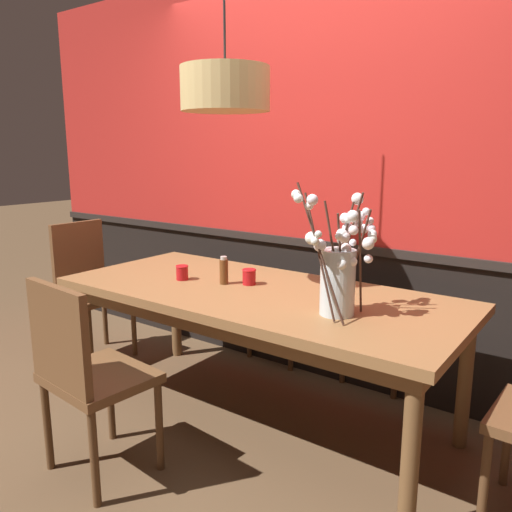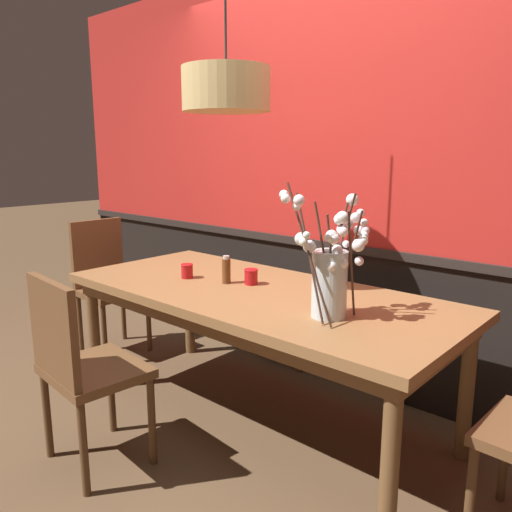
{
  "view_description": "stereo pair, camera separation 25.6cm",
  "coord_description": "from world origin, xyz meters",
  "px_view_note": "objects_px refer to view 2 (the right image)",
  "views": [
    {
      "loc": [
        1.54,
        -2.12,
        1.48
      ],
      "look_at": [
        0.0,
        0.0,
        0.93
      ],
      "focal_mm": 35.69,
      "sensor_mm": 36.0,
      "label": 1
    },
    {
      "loc": [
        1.74,
        -1.96,
        1.48
      ],
      "look_at": [
        0.0,
        0.0,
        0.93
      ],
      "focal_mm": 35.69,
      "sensor_mm": 36.0,
      "label": 2
    }
  ],
  "objects_px": {
    "chair_near_side_left": "(80,362)",
    "candle_holder_nearer_edge": "(251,277)",
    "dining_table": "(256,304)",
    "chair_far_side_right": "(397,305)",
    "candle_holder_nearer_center": "(187,271)",
    "chair_head_west_end": "(106,279)",
    "condiment_bottle": "(226,270)",
    "chair_far_side_left": "(303,287)",
    "vase_with_blossoms": "(331,273)",
    "pendant_lamp": "(226,90)"
  },
  "relations": [
    {
      "from": "vase_with_blossoms",
      "to": "chair_near_side_left",
      "type": "bearing_deg",
      "value": -138.77
    },
    {
      "from": "chair_far_side_right",
      "to": "candle_holder_nearer_edge",
      "type": "relative_size",
      "value": 10.66
    },
    {
      "from": "vase_with_blossoms",
      "to": "candle_holder_nearer_center",
      "type": "distance_m",
      "value": 1.03
    },
    {
      "from": "chair_far_side_left",
      "to": "candle_holder_nearer_edge",
      "type": "relative_size",
      "value": 10.56
    },
    {
      "from": "candle_holder_nearer_center",
      "to": "candle_holder_nearer_edge",
      "type": "xyz_separation_m",
      "value": [
        0.37,
        0.14,
        0.0
      ]
    },
    {
      "from": "dining_table",
      "to": "candle_holder_nearer_edge",
      "type": "height_order",
      "value": "candle_holder_nearer_edge"
    },
    {
      "from": "chair_head_west_end",
      "to": "condiment_bottle",
      "type": "distance_m",
      "value": 1.32
    },
    {
      "from": "chair_near_side_left",
      "to": "condiment_bottle",
      "type": "height_order",
      "value": "chair_near_side_left"
    },
    {
      "from": "candle_holder_nearer_center",
      "to": "candle_holder_nearer_edge",
      "type": "bearing_deg",
      "value": 20.88
    },
    {
      "from": "candle_holder_nearer_center",
      "to": "dining_table",
      "type": "bearing_deg",
      "value": 9.26
    },
    {
      "from": "condiment_bottle",
      "to": "pendant_lamp",
      "type": "bearing_deg",
      "value": -37.29
    },
    {
      "from": "vase_with_blossoms",
      "to": "candle_holder_nearer_center",
      "type": "bearing_deg",
      "value": 177.58
    },
    {
      "from": "chair_head_west_end",
      "to": "candle_holder_nearer_edge",
      "type": "bearing_deg",
      "value": 1.49
    },
    {
      "from": "chair_head_west_end",
      "to": "chair_far_side_right",
      "type": "distance_m",
      "value": 2.08
    },
    {
      "from": "chair_far_side_left",
      "to": "chair_far_side_right",
      "type": "height_order",
      "value": "chair_far_side_right"
    },
    {
      "from": "chair_near_side_left",
      "to": "chair_far_side_right",
      "type": "xyz_separation_m",
      "value": [
        0.68,
        1.78,
        -0.01
      ]
    },
    {
      "from": "chair_far_side_right",
      "to": "chair_head_west_end",
      "type": "bearing_deg",
      "value": -154.76
    },
    {
      "from": "candle_holder_nearer_center",
      "to": "candle_holder_nearer_edge",
      "type": "relative_size",
      "value": 0.97
    },
    {
      "from": "chair_far_side_right",
      "to": "vase_with_blossoms",
      "type": "bearing_deg",
      "value": -80.55
    },
    {
      "from": "chair_far_side_left",
      "to": "condiment_bottle",
      "type": "distance_m",
      "value": 0.97
    },
    {
      "from": "candle_holder_nearer_center",
      "to": "condiment_bottle",
      "type": "bearing_deg",
      "value": 15.26
    },
    {
      "from": "chair_near_side_left",
      "to": "candle_holder_nearer_edge",
      "type": "relative_size",
      "value": 10.74
    },
    {
      "from": "chair_near_side_left",
      "to": "dining_table",
      "type": "bearing_deg",
      "value": 70.41
    },
    {
      "from": "chair_near_side_left",
      "to": "chair_far_side_left",
      "type": "xyz_separation_m",
      "value": [
        -0.04,
        1.77,
        -0.01
      ]
    },
    {
      "from": "chair_far_side_right",
      "to": "candle_holder_nearer_center",
      "type": "bearing_deg",
      "value": -130.31
    },
    {
      "from": "chair_near_side_left",
      "to": "candle_holder_nearer_edge",
      "type": "xyz_separation_m",
      "value": [
        0.21,
        0.93,
        0.26
      ]
    },
    {
      "from": "chair_head_west_end",
      "to": "chair_near_side_left",
      "type": "distance_m",
      "value": 1.5
    },
    {
      "from": "chair_head_west_end",
      "to": "candle_holder_nearer_edge",
      "type": "relative_size",
      "value": 11.23
    },
    {
      "from": "candle_holder_nearer_center",
      "to": "chair_far_side_left",
      "type": "bearing_deg",
      "value": 82.96
    },
    {
      "from": "vase_with_blossoms",
      "to": "candle_holder_nearer_center",
      "type": "xyz_separation_m",
      "value": [
        -1.01,
        0.04,
        -0.16
      ]
    },
    {
      "from": "dining_table",
      "to": "candle_holder_nearer_edge",
      "type": "distance_m",
      "value": 0.17
    },
    {
      "from": "vase_with_blossoms",
      "to": "candle_holder_nearer_edge",
      "type": "height_order",
      "value": "vase_with_blossoms"
    },
    {
      "from": "dining_table",
      "to": "vase_with_blossoms",
      "type": "relative_size",
      "value": 3.66
    },
    {
      "from": "dining_table",
      "to": "chair_head_west_end",
      "type": "distance_m",
      "value": 1.51
    },
    {
      "from": "candle_holder_nearer_edge",
      "to": "pendant_lamp",
      "type": "height_order",
      "value": "pendant_lamp"
    },
    {
      "from": "dining_table",
      "to": "chair_far_side_right",
      "type": "relative_size",
      "value": 2.36
    },
    {
      "from": "chair_far_side_right",
      "to": "vase_with_blossoms",
      "type": "relative_size",
      "value": 1.55
    },
    {
      "from": "chair_far_side_right",
      "to": "candle_holder_nearer_center",
      "type": "xyz_separation_m",
      "value": [
        -0.84,
        -0.99,
        0.27
      ]
    },
    {
      "from": "chair_far_side_right",
      "to": "condiment_bottle",
      "type": "height_order",
      "value": "chair_far_side_right"
    },
    {
      "from": "chair_near_side_left",
      "to": "vase_with_blossoms",
      "type": "bearing_deg",
      "value": 41.23
    },
    {
      "from": "condiment_bottle",
      "to": "pendant_lamp",
      "type": "height_order",
      "value": "pendant_lamp"
    },
    {
      "from": "chair_near_side_left",
      "to": "candle_holder_nearer_center",
      "type": "bearing_deg",
      "value": 101.43
    },
    {
      "from": "dining_table",
      "to": "vase_with_blossoms",
      "type": "height_order",
      "value": "vase_with_blossoms"
    },
    {
      "from": "candle_holder_nearer_edge",
      "to": "condiment_bottle",
      "type": "bearing_deg",
      "value": -148.6
    },
    {
      "from": "chair_far_side_left",
      "to": "vase_with_blossoms",
      "type": "distance_m",
      "value": 1.42
    },
    {
      "from": "chair_far_side_left",
      "to": "vase_with_blossoms",
      "type": "xyz_separation_m",
      "value": [
        0.89,
        -1.02,
        0.43
      ]
    },
    {
      "from": "dining_table",
      "to": "condiment_bottle",
      "type": "relative_size",
      "value": 13.94
    },
    {
      "from": "candle_holder_nearer_edge",
      "to": "pendant_lamp",
      "type": "bearing_deg",
      "value": -112.68
    },
    {
      "from": "candle_holder_nearer_edge",
      "to": "chair_head_west_end",
      "type": "bearing_deg",
      "value": -178.51
    },
    {
      "from": "chair_near_side_left",
      "to": "candle_holder_nearer_center",
      "type": "xyz_separation_m",
      "value": [
        -0.16,
        0.79,
        0.26
      ]
    }
  ]
}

